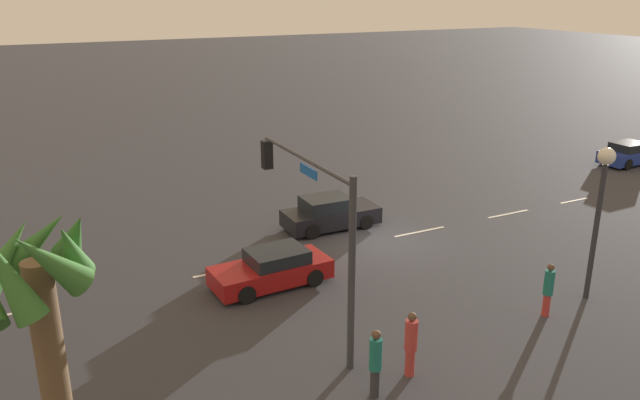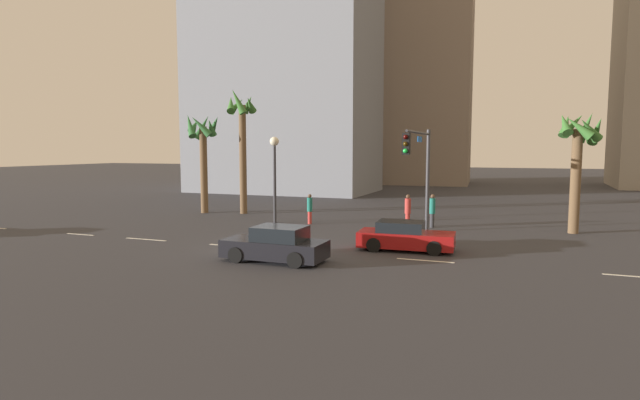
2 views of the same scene
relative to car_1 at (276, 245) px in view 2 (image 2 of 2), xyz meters
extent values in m
plane|color=#333338|center=(-1.20, 2.23, -0.66)|extent=(220.00, 220.00, 0.00)
cube|color=silver|center=(-12.57, 2.23, -0.65)|extent=(1.82, 0.14, 0.01)
cube|color=silver|center=(-8.30, 2.23, -0.65)|extent=(2.42, 0.14, 0.01)
cube|color=silver|center=(-3.26, 2.23, -0.65)|extent=(2.60, 0.14, 0.01)
cube|color=silver|center=(5.67, 2.23, -0.65)|extent=(2.33, 0.14, 0.01)
cube|color=silver|center=(13.17, 2.23, -0.65)|extent=(2.18, 0.14, 0.01)
cube|color=black|center=(-0.06, 0.00, -0.14)|extent=(4.22, 1.84, 0.71)
cube|color=black|center=(0.19, 0.00, 0.50)|extent=(2.04, 1.59, 0.57)
cylinder|color=black|center=(-1.37, -0.82, -0.34)|extent=(0.64, 0.23, 0.64)
cylinder|color=black|center=(-1.35, 0.86, -0.34)|extent=(0.64, 0.23, 0.64)
cylinder|color=black|center=(1.23, -0.86, -0.34)|extent=(0.64, 0.23, 0.64)
cylinder|color=black|center=(1.25, 0.82, -0.34)|extent=(0.64, 0.23, 0.64)
cube|color=maroon|center=(4.51, 4.10, -0.16)|extent=(4.32, 1.97, 0.68)
cube|color=black|center=(4.26, 4.09, 0.41)|extent=(2.11, 1.64, 0.47)
cylinder|color=black|center=(5.77, 4.99, -0.34)|extent=(0.65, 0.25, 0.64)
cylinder|color=black|center=(5.86, 3.35, -0.34)|extent=(0.65, 0.25, 0.64)
cylinder|color=black|center=(3.16, 4.85, -0.34)|extent=(0.65, 0.25, 0.64)
cylinder|color=black|center=(3.24, 3.21, -0.34)|extent=(0.65, 0.25, 0.64)
cylinder|color=#38383D|center=(4.53, 9.86, 2.13)|extent=(0.20, 0.20, 5.59)
cylinder|color=#38383D|center=(4.50, 6.91, 4.68)|extent=(0.17, 5.91, 0.12)
cube|color=black|center=(4.47, 3.95, 4.10)|extent=(0.32, 0.32, 0.95)
sphere|color=#360503|center=(4.47, 3.77, 4.40)|extent=(0.20, 0.20, 0.20)
sphere|color=#392605|center=(4.47, 3.77, 4.10)|extent=(0.20, 0.20, 0.20)
sphere|color=green|center=(4.47, 3.77, 3.80)|extent=(0.20, 0.20, 0.20)
cube|color=#1959B2|center=(4.50, 7.20, 4.36)|extent=(0.05, 1.10, 0.28)
cylinder|color=#2D2D33|center=(-4.76, 9.85, 1.70)|extent=(0.18, 0.18, 4.72)
sphere|color=#F2EACC|center=(-4.76, 9.85, 4.34)|extent=(0.56, 0.56, 0.56)
cylinder|color=#333338|center=(4.61, 11.30, -0.25)|extent=(0.28, 0.28, 0.81)
cylinder|color=#1E7266|center=(4.61, 11.30, 0.59)|extent=(0.38, 0.38, 0.88)
sphere|color=brown|center=(4.61, 11.30, 1.16)|extent=(0.24, 0.24, 0.24)
cylinder|color=#BF3833|center=(3.26, 10.92, -0.26)|extent=(0.36, 0.36, 0.80)
cylinder|color=#BF3833|center=(3.26, 10.92, 0.58)|extent=(0.49, 0.49, 0.88)
sphere|color=brown|center=(3.26, 10.92, 1.14)|extent=(0.24, 0.24, 0.24)
cylinder|color=#BF3833|center=(-2.57, 10.15, -0.28)|extent=(0.27, 0.27, 0.76)
cylinder|color=#1E7266|center=(-2.57, 10.15, 0.52)|extent=(0.36, 0.36, 0.83)
sphere|color=brown|center=(-2.57, 10.15, 1.05)|extent=(0.23, 0.23, 0.23)
cylinder|color=brown|center=(-11.61, 12.57, 2.39)|extent=(0.51, 0.51, 6.11)
cone|color=#2D6633|center=(-11.01, 12.66, 5.37)|extent=(0.72, 1.20, 1.32)
cone|color=#2D6633|center=(-11.11, 13.26, 5.57)|extent=(1.68, 1.43, 1.51)
cone|color=#2D6633|center=(-12.14, 13.33, 5.43)|extent=(1.44, 1.24, 1.90)
cone|color=#2D6633|center=(-12.23, 12.46, 5.50)|extent=(0.77, 1.41, 1.23)
cone|color=#2D6633|center=(-12.16, 11.84, 5.50)|extent=(1.53, 1.35, 1.83)
cone|color=#2D6633|center=(-11.27, 11.79, 5.45)|extent=(1.67, 1.14, 1.62)
cylinder|color=brown|center=(-8.81, 13.21, 3.12)|extent=(0.49, 0.49, 7.56)
cone|color=#38702D|center=(-8.22, 13.27, 6.92)|extent=(0.69, 1.31, 1.23)
cone|color=#38702D|center=(-8.69, 13.82, 6.99)|extent=(1.21, 0.77, 1.35)
cone|color=#38702D|center=(-9.42, 13.50, 6.90)|extent=(1.09, 1.48, 1.32)
cone|color=#38702D|center=(-9.48, 12.83, 6.97)|extent=(1.22, 1.57, 1.47)
cone|color=#38702D|center=(-8.65, 12.33, 7.09)|extent=(1.36, 0.78, 1.85)
cylinder|color=brown|center=(12.05, 11.94, 2.14)|extent=(0.53, 0.53, 5.59)
cone|color=#38702D|center=(12.95, 12.08, 4.85)|extent=(0.82, 1.79, 1.62)
cone|color=#38702D|center=(12.49, 12.63, 5.04)|extent=(1.28, 1.09, 1.72)
cone|color=#38702D|center=(11.86, 12.64, 5.18)|extent=(1.49, 0.91, 1.46)
cone|color=#38702D|center=(11.48, 12.18, 5.13)|extent=(0.95, 1.24, 1.35)
cone|color=#38702D|center=(11.38, 11.75, 5.21)|extent=(0.91, 1.47, 1.40)
cone|color=#38702D|center=(12.02, 11.20, 4.99)|extent=(1.51, 0.63, 1.39)
cone|color=#38702D|center=(12.53, 11.36, 4.89)|extent=(1.51, 1.39, 1.41)
cube|color=gray|center=(-2.99, 49.84, 14.32)|extent=(13.71, 11.36, 29.96)
cube|color=gray|center=(-14.06, 31.75, 15.14)|extent=(18.82, 11.28, 31.60)
camera|label=1|loc=(12.19, 23.14, 9.46)|focal=35.57mm
camera|label=2|loc=(8.90, -18.57, 3.89)|focal=28.85mm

